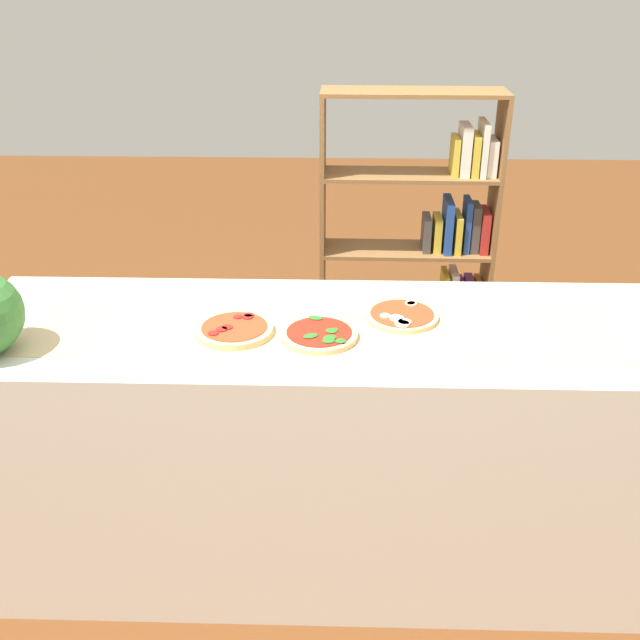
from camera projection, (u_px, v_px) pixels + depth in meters
ground_plane at (320, 546)px, 2.76m from camera, size 12.00×12.00×0.00m
counter at (320, 445)px, 2.55m from camera, size 2.33×0.74×0.95m
parchment_paper at (320, 325)px, 2.34m from camera, size 1.88×0.47×0.00m
pizza_pepperoni_0 at (235, 330)px, 2.28m from camera, size 0.25×0.25×0.03m
pizza_spinach_1 at (319, 334)px, 2.26m from camera, size 0.24×0.24×0.03m
pizza_mozzarella_2 at (402, 316)px, 2.38m from camera, size 0.24×0.24×0.02m
bookshelf at (429, 257)px, 3.50m from camera, size 0.82×0.26×1.49m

